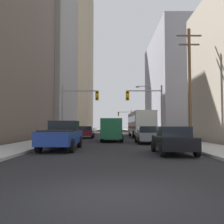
# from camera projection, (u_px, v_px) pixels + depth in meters

# --- Properties ---
(ground_plane) EXTENTS (400.00, 400.00, 0.00)m
(ground_plane) POSITION_uv_depth(u_px,v_px,m) (113.00, 198.00, 5.41)
(ground_plane) COLOR black
(sidewalk_left) EXTENTS (3.24, 160.00, 0.15)m
(sidewalk_left) POSITION_uv_depth(u_px,v_px,m) (83.00, 133.00, 55.33)
(sidewalk_left) COLOR #9E9E99
(sidewalk_left) RESTS_ON ground
(sidewalk_right) EXTENTS (3.24, 160.00, 0.15)m
(sidewalk_right) POSITION_uv_depth(u_px,v_px,m) (141.00, 133.00, 55.34)
(sidewalk_right) COLOR #9E9E99
(sidewalk_right) RESTS_ON ground
(city_bus) EXTENTS (2.68, 11.54, 3.40)m
(city_bus) POSITION_uv_depth(u_px,v_px,m) (140.00, 123.00, 34.78)
(city_bus) COLOR silver
(city_bus) RESTS_ON ground
(pickup_truck_blue) EXTENTS (2.20, 5.44, 1.90)m
(pickup_truck_blue) POSITION_uv_depth(u_px,v_px,m) (62.00, 135.00, 16.48)
(pickup_truck_blue) COLOR navy
(pickup_truck_blue) RESTS_ON ground
(cargo_van_green) EXTENTS (2.16, 5.25, 2.26)m
(cargo_van_green) POSITION_uv_depth(u_px,v_px,m) (112.00, 129.00, 25.40)
(cargo_van_green) COLOR #195938
(cargo_van_green) RESTS_ON ground
(sedan_black) EXTENTS (1.95, 4.26, 1.52)m
(sedan_black) POSITION_uv_depth(u_px,v_px,m) (173.00, 140.00, 13.90)
(sedan_black) COLOR black
(sedan_black) RESTS_ON ground
(sedan_grey) EXTENTS (1.95, 4.21, 1.52)m
(sedan_grey) POSITION_uv_depth(u_px,v_px,m) (147.00, 135.00, 22.33)
(sedan_grey) COLOR slate
(sedan_grey) RESTS_ON ground
(sedan_maroon) EXTENTS (1.95, 4.22, 1.52)m
(sedan_maroon) POSITION_uv_depth(u_px,v_px,m) (86.00, 132.00, 32.37)
(sedan_maroon) COLOR maroon
(sedan_maroon) RESTS_ON ground
(traffic_signal_near_left) EXTENTS (4.03, 0.44, 6.00)m
(traffic_signal_near_left) POSITION_uv_depth(u_px,v_px,m) (78.00, 103.00, 27.51)
(traffic_signal_near_left) COLOR gray
(traffic_signal_near_left) RESTS_ON ground
(traffic_signal_near_right) EXTENTS (4.02, 0.44, 6.00)m
(traffic_signal_near_right) POSITION_uv_depth(u_px,v_px,m) (146.00, 103.00, 27.52)
(traffic_signal_near_right) COLOR gray
(traffic_signal_near_right) RESTS_ON ground
(traffic_signal_far_right) EXTENTS (3.95, 0.44, 6.00)m
(traffic_signal_far_right) POSITION_uv_depth(u_px,v_px,m) (125.00, 117.00, 69.35)
(traffic_signal_far_right) COLOR gray
(traffic_signal_far_right) RESTS_ON ground
(utility_pole_right) EXTENTS (2.20, 0.28, 10.10)m
(utility_pole_right) POSITION_uv_depth(u_px,v_px,m) (190.00, 83.00, 21.98)
(utility_pole_right) COLOR brown
(utility_pole_right) RESTS_ON ground
(street_lamp_right) EXTENTS (2.21, 0.32, 7.50)m
(street_lamp_right) POSITION_uv_depth(u_px,v_px,m) (148.00, 105.00, 36.31)
(street_lamp_right) COLOR gray
(street_lamp_right) RESTS_ON ground
(building_left_mid_office) EXTENTS (17.76, 20.86, 31.67)m
(building_left_mid_office) POSITION_uv_depth(u_px,v_px,m) (27.00, 55.00, 50.85)
(building_left_mid_office) COLOR gray
(building_left_mid_office) RESTS_ON ground
(building_left_far_tower) EXTENTS (16.07, 25.40, 57.68)m
(building_left_far_tower) POSITION_uv_depth(u_px,v_px,m) (71.00, 57.00, 100.15)
(building_left_far_tower) COLOR tan
(building_left_far_tower) RESTS_ON ground
(building_right_mid_block) EXTENTS (16.53, 24.89, 20.45)m
(building_right_mid_block) POSITION_uv_depth(u_px,v_px,m) (192.00, 85.00, 53.32)
(building_right_mid_block) COLOR #93939E
(building_right_mid_block) RESTS_ON ground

